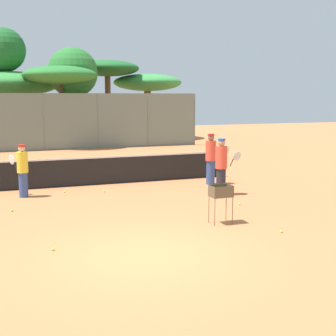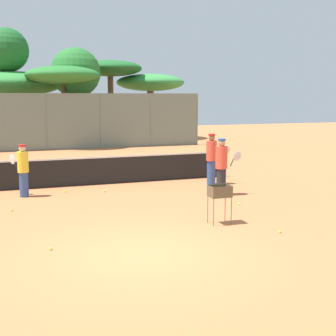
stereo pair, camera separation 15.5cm
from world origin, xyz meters
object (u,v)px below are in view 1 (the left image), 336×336
player_yellow_shirt (211,158)px  ball_cart (221,194)px  player_white_outfit (221,166)px  tennis_net (78,171)px  player_red_cap (23,170)px

player_yellow_shirt → ball_cart: (-2.15, -5.12, -0.21)m
player_white_outfit → player_yellow_shirt: bearing=80.2°
tennis_net → ball_cart: bearing=-67.8°
tennis_net → player_white_outfit: bearing=-37.2°
player_red_cap → player_yellow_shirt: player_yellow_shirt is taller
ball_cart → player_white_outfit: bearing=63.1°
player_red_cap → ball_cart: (4.68, -5.18, -0.12)m
player_red_cap → player_yellow_shirt: 6.83m
player_yellow_shirt → player_white_outfit: bearing=-90.5°
tennis_net → ball_cart: tennis_net is taller
player_white_outfit → player_red_cap: size_ratio=1.10×
player_white_outfit → player_red_cap: player_white_outfit is taller
player_red_cap → ball_cart: bearing=-174.0°
player_yellow_shirt → player_red_cap: bearing=-165.9°
tennis_net → player_red_cap: size_ratio=6.62×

